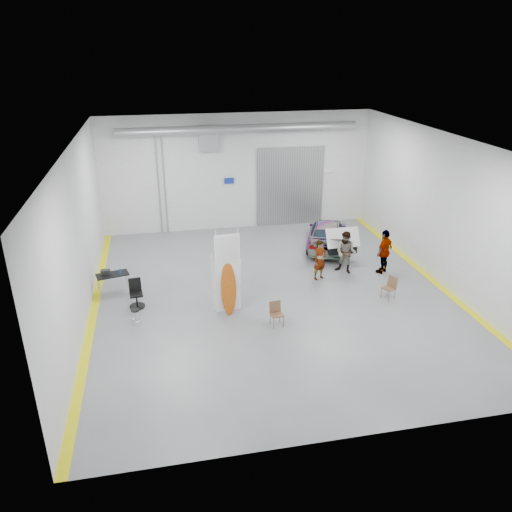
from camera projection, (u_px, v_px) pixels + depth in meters
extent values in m
plane|color=slate|center=(273.00, 294.00, 19.78)|extent=(16.00, 16.00, 0.00)
cube|color=silver|center=(78.00, 236.00, 17.32)|extent=(0.02, 16.00, 6.00)
cube|color=silver|center=(445.00, 211.00, 19.88)|extent=(0.02, 16.00, 6.00)
cube|color=silver|center=(238.00, 172.00, 25.80)|extent=(14.00, 0.02, 6.00)
cube|color=silver|center=(355.00, 337.00, 11.40)|extent=(14.00, 0.02, 6.00)
cube|color=silver|center=(275.00, 142.00, 17.41)|extent=(14.00, 16.00, 0.02)
cube|color=#92969B|center=(290.00, 187.00, 26.60)|extent=(3.60, 0.12, 4.20)
cube|color=gray|center=(208.00, 138.00, 24.74)|extent=(1.00, 0.50, 1.20)
cylinder|color=gray|center=(240.00, 129.00, 24.35)|extent=(11.90, 0.44, 0.44)
cube|color=#122897|center=(229.00, 181.00, 25.80)|extent=(0.50, 0.04, 0.30)
cube|color=white|center=(327.00, 170.00, 26.65)|extent=(0.70, 0.04, 0.25)
cylinder|color=gray|center=(165.00, 186.00, 25.23)|extent=(0.08, 0.08, 5.00)
cylinder|color=gray|center=(159.00, 186.00, 25.17)|extent=(0.08, 0.08, 5.00)
cube|color=#D5D00B|center=(94.00, 311.00, 18.53)|extent=(0.30, 16.00, 0.01)
cube|color=#D5D00B|center=(431.00, 279.00, 21.04)|extent=(0.30, 16.00, 0.01)
imported|color=silver|center=(327.00, 234.00, 24.18)|extent=(3.32, 4.83, 1.30)
imported|color=brown|center=(320.00, 260.00, 20.75)|extent=(0.74, 0.62, 1.72)
imported|color=slate|center=(346.00, 253.00, 21.30)|extent=(1.14, 1.12, 1.86)
imported|color=brown|center=(384.00, 251.00, 21.28)|extent=(1.19, 1.05, 1.96)
cube|color=white|center=(227.00, 286.00, 17.97)|extent=(0.93, 0.10, 1.98)
ellipsoid|color=orange|center=(228.00, 289.00, 17.92)|extent=(0.57, 0.30, 2.09)
cube|color=white|center=(227.00, 249.00, 17.37)|extent=(0.90, 0.10, 1.05)
cylinder|color=white|center=(216.00, 273.00, 17.68)|extent=(0.03, 0.03, 3.30)
cylinder|color=white|center=(238.00, 272.00, 17.83)|extent=(0.03, 0.03, 3.30)
cube|color=brown|center=(277.00, 315.00, 17.40)|extent=(0.47, 0.45, 0.04)
cube|color=brown|center=(276.00, 306.00, 17.48)|extent=(0.43, 0.14, 0.40)
cube|color=brown|center=(389.00, 288.00, 19.25)|extent=(0.55, 0.56, 0.04)
cube|color=brown|center=(387.00, 281.00, 19.33)|extent=(0.26, 0.42, 0.41)
cylinder|color=black|center=(135.00, 310.00, 17.39)|extent=(0.30, 0.30, 0.04)
torus|color=silver|center=(136.00, 320.00, 17.55)|extent=(0.32, 0.32, 0.02)
cylinder|color=gray|center=(98.00, 288.00, 19.50)|extent=(0.03, 0.03, 0.74)
cylinder|color=gray|center=(128.00, 285.00, 19.70)|extent=(0.03, 0.03, 0.74)
cylinder|color=gray|center=(99.00, 282.00, 19.96)|extent=(0.03, 0.03, 0.74)
cylinder|color=gray|center=(128.00, 279.00, 20.17)|extent=(0.03, 0.03, 0.74)
cube|color=black|center=(112.00, 275.00, 19.68)|extent=(1.34, 0.89, 0.04)
cylinder|color=navy|center=(120.00, 272.00, 19.59)|extent=(0.08, 0.08, 0.23)
cube|color=black|center=(105.00, 272.00, 19.63)|extent=(0.36, 0.23, 0.18)
cylinder|color=black|center=(137.00, 306.00, 18.80)|extent=(0.58, 0.58, 0.04)
cylinder|color=black|center=(137.00, 300.00, 18.71)|extent=(0.06, 0.06, 0.50)
cube|color=black|center=(136.00, 294.00, 18.61)|extent=(0.52, 0.52, 0.07)
cube|color=black|center=(135.00, 284.00, 18.69)|extent=(0.46, 0.11, 0.52)
cube|color=silver|center=(343.00, 235.00, 22.12)|extent=(1.51, 0.92, 0.04)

